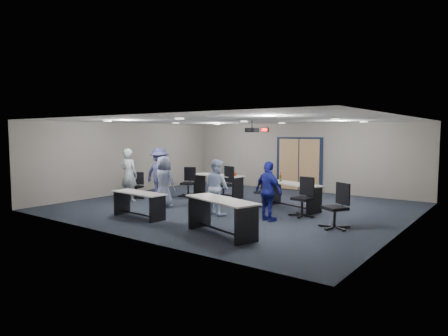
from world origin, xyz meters
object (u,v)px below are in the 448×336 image
Objects in this scene: person_back at (160,174)px; person_navy at (269,191)px; chair_back_b at (223,184)px; chair_loose_right at (335,206)px; table_back_left at (218,182)px; chair_back_d at (302,197)px; chair_back_c at (263,191)px; person_gray at (129,175)px; table_front_left at (139,200)px; chair_back_a at (188,182)px; person_plaid at (164,182)px; chair_loose_left at (136,186)px; table_back_right at (293,191)px; person_lightblue at (217,187)px; table_front_right at (221,211)px.

person_navy is at bearing 168.39° from person_back.
chair_back_b is 1.07× the size of chair_loose_right.
chair_back_b is at bearing -39.45° from table_back_left.
chair_back_d is 1.17m from person_navy.
chair_back_c is 3.67m from person_back.
table_front_left is at bearing 134.51° from person_gray.
chair_back_c is (1.81, 3.50, 0.01)m from table_front_left.
person_plaid reaches higher than chair_back_a.
chair_loose_left is 0.63m from person_gray.
person_back is at bearing -142.45° from person_gray.
chair_back_d is (1.69, -0.69, 0.06)m from chair_back_c.
chair_back_d is 1.17× the size of chair_loose_left.
person_plaid is at bearing 166.20° from person_gray.
person_plaid is (-0.15, -2.58, 0.24)m from table_back_left.
chair_back_b is 1.61m from chair_back_c.
chair_back_d is at bearing -179.45° from person_gray.
table_back_right is at bearing -149.61° from person_plaid.
person_gray is 0.98× the size of person_back.
chair_back_d is 2.40m from person_lightblue.
person_plaid reaches higher than chair_back_c.
person_back is at bearing -154.29° from chair_loose_right.
person_lightblue is at bearing -52.42° from table_back_left.
chair_back_d is 4.29m from person_plaid.
table_front_right is at bearing 143.72° from person_lightblue.
person_gray is at bearing -153.53° from chair_back_c.
person_gray reaches higher than chair_loose_right.
chair_loose_left is at bearing 174.65° from table_front_right.
table_front_right is 5.27m from person_back.
chair_loose_right is (1.84, 2.11, -0.01)m from table_front_right.
person_gray is at bearing -126.95° from chair_back_b.
chair_back_a is 0.98× the size of chair_back_d.
person_navy is (5.56, -0.31, 0.32)m from chair_loose_left.
chair_back_b is (-2.72, 3.71, 0.03)m from table_front_right.
table_back_right is at bearing -169.51° from person_gray.
person_lightblue is (-1.36, -2.01, 0.24)m from table_back_right.
person_gray is at bearing -140.14° from table_back_right.
person_gray is (-5.14, -2.00, 0.34)m from table_back_right.
chair_back_b is 0.74× the size of person_plaid.
chair_back_d is (4.88, -0.72, 0.01)m from chair_back_a.
table_front_right is 1.92m from person_navy.
table_front_left is 5.15m from chair_loose_right.
chair_back_d is 0.69× the size of person_lightblue.
chair_back_d reaches higher than table_back_left.
table_front_left is 0.87× the size of table_back_left.
person_plaid is (-0.59, 1.54, 0.32)m from table_front_left.
table_back_left is 2.91m from chair_loose_left.
table_back_left is at bearing -172.81° from chair_loose_right.
person_navy is at bearing -20.57° from chair_loose_left.
person_plaid is 2.02m from person_lightblue.
chair_back_c is at bearing -14.63° from table_back_left.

